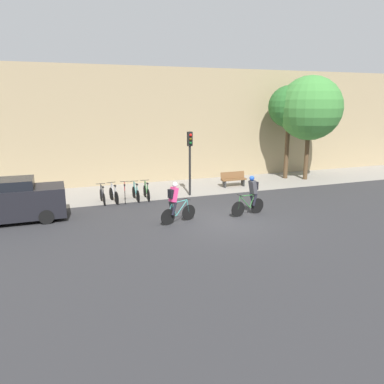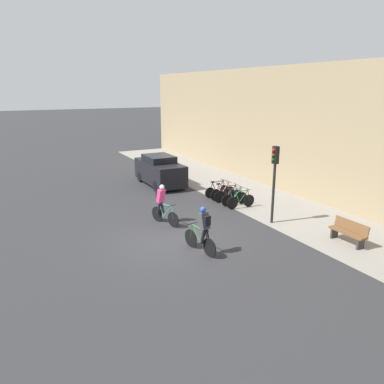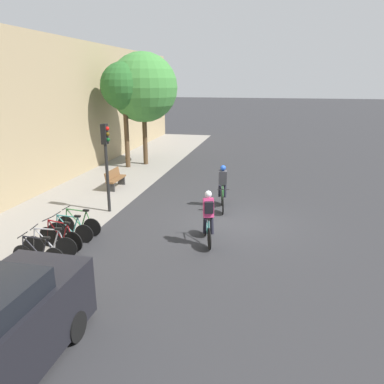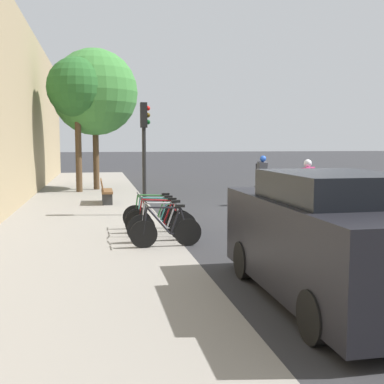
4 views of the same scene
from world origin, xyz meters
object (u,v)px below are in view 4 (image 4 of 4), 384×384
(parked_bike_2, at_px, (159,221))
(parked_bike_3, at_px, (156,218))
(cyclist_pink, at_px, (307,189))
(cyclist_grey, at_px, (263,179))
(traffic_light_pole, at_px, (144,137))
(parked_car, at_px, (329,239))
(parked_bike_0, at_px, (166,230))
(parked_bike_1, at_px, (163,225))
(bench, at_px, (106,191))
(parked_bike_4, at_px, (154,214))

(parked_bike_2, distance_m, parked_bike_3, 0.57)
(cyclist_pink, relative_size, parked_bike_3, 1.13)
(cyclist_grey, bearing_deg, traffic_light_pole, 107.72)
(parked_car, bearing_deg, parked_bike_3, 17.18)
(parked_bike_0, bearing_deg, cyclist_pink, -60.63)
(parked_bike_0, bearing_deg, cyclist_grey, -35.43)
(parked_car, bearing_deg, parked_bike_1, 21.14)
(traffic_light_pole, xyz_separation_m, bench, (3.21, 1.15, -1.94))
(cyclist_grey, height_order, parked_bike_2, cyclist_grey)
(cyclist_grey, relative_size, parked_bike_0, 1.14)
(parked_bike_1, height_order, parked_bike_3, parked_bike_1)
(parked_bike_0, distance_m, traffic_light_pole, 5.13)
(cyclist_pink, bearing_deg, parked_bike_0, 119.37)
(parked_bike_2, height_order, parked_car, parked_car)
(traffic_light_pole, height_order, parked_car, traffic_light_pole)
(bench, bearing_deg, parked_bike_2, -170.38)
(parked_bike_3, xyz_separation_m, parked_car, (-5.68, -1.76, 0.51))
(parked_bike_0, distance_m, parked_bike_2, 1.14)
(parked_bike_2, xyz_separation_m, traffic_light_pole, (3.57, -0.00, 2.01))
(cyclist_pink, distance_m, parked_car, 6.95)
(parked_bike_0, bearing_deg, parked_car, -156.16)
(parked_bike_0, relative_size, parked_car, 0.37)
(traffic_light_pole, bearing_deg, parked_bike_0, 179.95)
(cyclist_pink, xyz_separation_m, cyclist_grey, (3.63, 0.04, -0.00))
(parked_bike_2, height_order, parked_bike_4, parked_bike_2)
(cyclist_grey, bearing_deg, bench, 71.59)
(parked_bike_2, xyz_separation_m, parked_car, (-5.11, -1.76, 0.50))
(parked_bike_0, distance_m, parked_bike_4, 2.28)
(cyclist_pink, distance_m, parked_bike_2, 4.60)
(parked_bike_1, height_order, traffic_light_pole, traffic_light_pole)
(parked_bike_2, bearing_deg, cyclist_pink, -73.16)
(parked_bike_1, relative_size, parked_bike_3, 1.03)
(parked_bike_0, xyz_separation_m, parked_bike_4, (2.28, 0.00, 0.01))
(parked_bike_4, xyz_separation_m, parked_car, (-6.25, -1.76, 0.51))
(parked_bike_1, relative_size, parked_bike_4, 1.01)
(parked_bike_1, distance_m, parked_car, 4.90)
(parked_bike_0, relative_size, parked_bike_3, 0.99)
(parked_bike_3, height_order, parked_car, parked_car)
(cyclist_pink, distance_m, parked_bike_4, 4.41)
(parked_bike_1, xyz_separation_m, traffic_light_pole, (4.14, -0.00, 2.01))
(cyclist_pink, bearing_deg, parked_bike_4, 92.40)
(cyclist_pink, height_order, cyclist_grey, cyclist_grey)
(parked_bike_2, height_order, parked_bike_3, parked_bike_2)
(cyclist_grey, relative_size, parked_bike_4, 1.11)
(parked_bike_1, xyz_separation_m, parked_bike_4, (1.71, -0.00, -0.01))
(parked_bike_4, distance_m, traffic_light_pole, 3.16)
(parked_bike_4, bearing_deg, cyclist_pink, -87.60)
(parked_bike_3, relative_size, bench, 1.02)
(cyclist_pink, distance_m, parked_bike_3, 4.47)
(cyclist_pink, relative_size, parked_car, 0.41)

